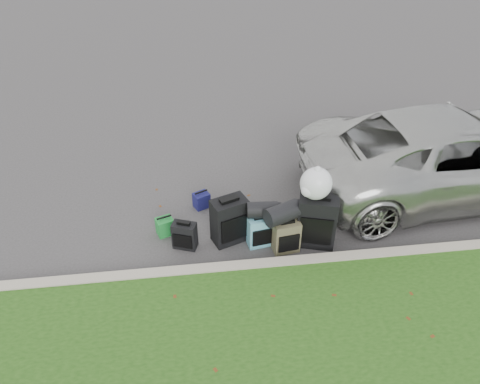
{
  "coord_description": "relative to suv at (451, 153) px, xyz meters",
  "views": [
    {
      "loc": [
        -0.82,
        -5.74,
        4.94
      ],
      "look_at": [
        -0.1,
        0.2,
        0.55
      ],
      "focal_mm": 35.0,
      "sensor_mm": 36.0,
      "label": 1
    }
  ],
  "objects": [
    {
      "name": "suitcase_teal",
      "position": [
        -3.49,
        -1.09,
        -0.45
      ],
      "size": [
        0.39,
        0.27,
        0.52
      ],
      "primitive_type": "cube",
      "rotation": [
        0.0,
        0.0,
        0.16
      ],
      "color": "teal",
      "rests_on": "ground"
    },
    {
      "name": "duffel_right",
      "position": [
        -3.46,
        -1.06,
        -0.07
      ],
      "size": [
        0.47,
        0.28,
        0.25
      ],
      "primitive_type": "cylinder",
      "rotation": [
        0.0,
        1.57,
        -0.08
      ],
      "color": "black",
      "rests_on": "suitcase_teal"
    },
    {
      "name": "ground",
      "position": [
        -3.62,
        -0.65,
        -0.71
      ],
      "size": [
        120.0,
        120.0,
        0.0
      ],
      "primitive_type": "plane",
      "color": "#383535",
      "rests_on": "ground"
    },
    {
      "name": "suv",
      "position": [
        0.0,
        0.0,
        0.0
      ],
      "size": [
        5.27,
        2.69,
        1.43
      ],
      "primitive_type": "imported",
      "rotation": [
        0.0,
        0.0,
        1.64
      ],
      "color": "#B7B7B2",
      "rests_on": "ground"
    },
    {
      "name": "curb",
      "position": [
        -3.62,
        -1.65,
        -0.64
      ],
      "size": [
        120.0,
        0.18,
        0.15
      ],
      "primitive_type": "cube",
      "color": "#9E937F",
      "rests_on": "ground"
    },
    {
      "name": "tote_navy",
      "position": [
        -4.33,
        -0.05,
        -0.58
      ],
      "size": [
        0.31,
        0.28,
        0.27
      ],
      "primitive_type": "cube",
      "rotation": [
        0.0,
        0.0,
        0.43
      ],
      "color": "#171752",
      "rests_on": "ground"
    },
    {
      "name": "suitcase_large_black_left",
      "position": [
        -3.94,
        -0.93,
        -0.33
      ],
      "size": [
        0.6,
        0.48,
        0.76
      ],
      "primitive_type": "cube",
      "rotation": [
        0.0,
        0.0,
        0.36
      ],
      "color": "black",
      "rests_on": "ground"
    },
    {
      "name": "duffel_left",
      "position": [
        -3.18,
        -1.22,
        -0.04
      ],
      "size": [
        0.6,
        0.47,
        0.29
      ],
      "primitive_type": "cylinder",
      "rotation": [
        0.0,
        1.57,
        0.4
      ],
      "color": "black",
      "rests_on": "suitcase_olive"
    },
    {
      "name": "suitcase_small_black",
      "position": [
        -4.63,
        -1.01,
        -0.49
      ],
      "size": [
        0.4,
        0.31,
        0.44
      ],
      "primitive_type": "cube",
      "rotation": [
        0.0,
        0.0,
        -0.35
      ],
      "color": "black",
      "rests_on": "ground"
    },
    {
      "name": "tote_green",
      "position": [
        -4.94,
        -0.67,
        -0.57
      ],
      "size": [
        0.31,
        0.28,
        0.29
      ],
      "primitive_type": "cube",
      "rotation": [
        0.0,
        0.0,
        0.34
      ],
      "color": "#1D8231",
      "rests_on": "ground"
    },
    {
      "name": "trash_bag",
      "position": [
        -2.7,
        -1.12,
        0.38
      ],
      "size": [
        0.47,
        0.47,
        0.47
      ],
      "primitive_type": "sphere",
      "color": "white",
      "rests_on": "suitcase_large_black_right"
    },
    {
      "name": "suitcase_olive",
      "position": [
        -3.12,
        -1.26,
        -0.45
      ],
      "size": [
        0.42,
        0.29,
        0.53
      ],
      "primitive_type": "cube",
      "rotation": [
        0.0,
        0.0,
        0.13
      ],
      "color": "#44402B",
      "rests_on": "ground"
    },
    {
      "name": "suitcase_large_black_right",
      "position": [
        -2.64,
        -1.17,
        -0.28
      ],
      "size": [
        0.65,
        0.49,
        0.86
      ],
      "primitive_type": "cube",
      "rotation": [
        0.0,
        0.0,
        -0.28
      ],
      "color": "black",
      "rests_on": "ground"
    }
  ]
}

